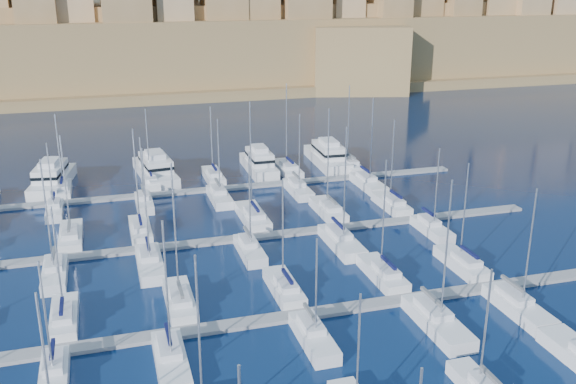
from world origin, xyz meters
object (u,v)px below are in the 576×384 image
object	(u,v)px
motor_yacht_b	(156,169)
motor_yacht_d	(328,156)
motor_yacht_a	(52,178)
motor_yacht_c	(259,163)

from	to	relation	value
motor_yacht_b	motor_yacht_d	bearing A→B (deg)	-0.51
motor_yacht_a	motor_yacht_d	size ratio (longest dim) A/B	1.01
motor_yacht_b	motor_yacht_c	size ratio (longest dim) A/B	1.22
motor_yacht_d	motor_yacht_b	bearing A→B (deg)	179.49
motor_yacht_c	motor_yacht_d	bearing A→B (deg)	4.33
motor_yacht_a	motor_yacht_b	bearing A→B (deg)	1.28
motor_yacht_a	motor_yacht_b	xyz separation A→B (m)	(17.17, 0.39, 0.00)
motor_yacht_c	motor_yacht_a	bearing A→B (deg)	178.50
motor_yacht_b	motor_yacht_d	size ratio (longest dim) A/B	1.05
motor_yacht_c	motor_yacht_d	distance (m)	13.63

